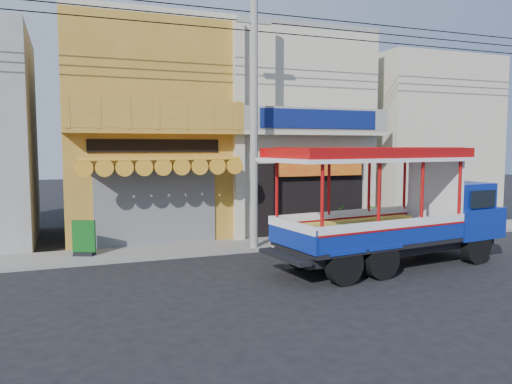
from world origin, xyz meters
TOP-DOWN VIEW (x-y plane):
  - ground at (0.00, 0.00)m, footprint 90.00×90.00m
  - sidewalk at (0.00, 4.00)m, footprint 30.00×2.00m
  - shophouse_left at (-4.00, 7.96)m, footprint 6.00×7.50m
  - shophouse_right at (2.00, 7.96)m, footprint 6.00×6.75m
  - party_pilaster at (-1.00, 4.85)m, footprint 0.35×0.30m
  - filler_building_right at (9.00, 8.00)m, footprint 6.00×6.00m
  - utility_pole at (-0.85, 3.30)m, footprint 28.00×0.26m
  - songthaew_truck at (2.50, -0.15)m, footprint 7.74×3.36m
  - green_sign at (-6.45, 3.99)m, footprint 0.70×0.55m
  - potted_plant_a at (2.76, 4.60)m, footprint 1.26×1.29m
  - potted_plant_b at (4.14, 3.80)m, footprint 0.75×0.78m
  - potted_plant_c at (4.60, 4.57)m, footprint 0.70×0.70m

SIDE VIEW (x-z plane):
  - ground at x=0.00m, z-range 0.00..0.00m
  - sidewalk at x=0.00m, z-range 0.00..0.12m
  - potted_plant_c at x=4.60m, z-range 0.12..1.01m
  - green_sign at x=-6.45m, z-range 0.03..1.14m
  - potted_plant_a at x=2.76m, z-range 0.12..1.20m
  - potted_plant_b at x=4.14m, z-range 0.12..1.24m
  - songthaew_truck at x=2.50m, z-range -0.06..3.43m
  - filler_building_right at x=9.00m, z-range 0.00..7.60m
  - party_pilaster at x=-1.00m, z-range 0.00..8.00m
  - shophouse_right at x=2.00m, z-range -0.01..8.23m
  - shophouse_left at x=-4.00m, z-range -0.01..8.23m
  - utility_pole at x=-0.85m, z-range 0.53..9.53m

